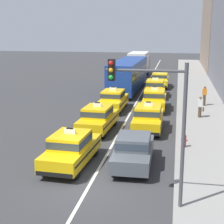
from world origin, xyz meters
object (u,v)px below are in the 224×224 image
at_px(pedestrian_mid_block, 200,107).
at_px(taxi_right_third, 154,99).
at_px(taxi_left_second, 98,118).
at_px(taxi_left_third, 113,100).
at_px(bus_left_fourth, 128,74).
at_px(taxi_right_second, 148,117).
at_px(box_truck_left_fifth, 139,63).
at_px(taxi_right_fourth, 155,88).
at_px(fire_hydrant, 184,140).
at_px(traffic_light_pole, 157,110).
at_px(taxi_left_nearest, 71,148).
at_px(sedan_right_nearest, 134,149).
at_px(pedestrian_near_crosswalk, 204,96).
at_px(taxi_right_fifth, 160,80).

bearing_deg(pedestrian_mid_block, taxi_right_third, 144.12).
distance_m(taxi_left_second, taxi_left_third, 6.09).
relative_size(bus_left_fourth, taxi_right_third, 2.46).
bearing_deg(taxi_right_third, taxi_right_second, -89.95).
relative_size(taxi_left_third, box_truck_left_fifth, 0.66).
distance_m(taxi_left_third, taxi_right_fourth, 7.05).
height_order(fire_hydrant, traffic_light_pole, traffic_light_pole).
height_order(taxi_left_third, taxi_right_second, same).
xyz_separation_m(taxi_left_nearest, sedan_right_nearest, (3.02, 0.49, -0.03)).
distance_m(taxi_left_third, pedestrian_mid_block, 7.03).
distance_m(bus_left_fourth, pedestrian_near_crosswalk, 9.97).
bearing_deg(taxi_left_nearest, taxi_right_third, 76.13).
bearing_deg(traffic_light_pole, taxi_right_fourth, 93.68).
xyz_separation_m(bus_left_fourth, pedestrian_mid_block, (6.83, -10.86, -0.89)).
distance_m(box_truck_left_fifth, fire_hydrant, 30.22).
height_order(taxi_right_fourth, pedestrian_mid_block, taxi_right_fourth).
height_order(taxi_left_nearest, sedan_right_nearest, taxi_left_nearest).
xyz_separation_m(taxi_left_nearest, taxi_right_fourth, (2.89, 18.56, 0.00)).
distance_m(sedan_right_nearest, pedestrian_mid_block, 10.60).
bearing_deg(box_truck_left_fifth, pedestrian_near_crosswalk, -67.75).
bearing_deg(taxi_left_third, pedestrian_mid_block, -14.44).
xyz_separation_m(taxi_left_second, taxi_right_fifth, (3.07, 18.10, 0.00)).
bearing_deg(taxi_right_fifth, taxi_left_nearest, -97.21).
xyz_separation_m(pedestrian_mid_block, traffic_light_pole, (-2.41, -13.97, 2.90)).
relative_size(taxi_left_second, taxi_left_third, 1.01).
bearing_deg(taxi_left_second, taxi_right_fourth, 76.91).
distance_m(taxi_left_nearest, taxi_left_third, 12.17).
xyz_separation_m(bus_left_fourth, taxi_right_fourth, (3.00, -2.72, -0.94)).
relative_size(taxi_left_nearest, box_truck_left_fifth, 0.66).
bearing_deg(box_truck_left_fifth, taxi_right_fifth, -69.58).
bearing_deg(taxi_right_fourth, pedestrian_mid_block, -64.82).
relative_size(sedan_right_nearest, taxi_right_second, 0.95).
bearing_deg(taxi_right_fifth, bus_left_fourth, -137.57).
relative_size(bus_left_fourth, taxi_right_second, 2.47).
bearing_deg(sedan_right_nearest, taxi_left_second, 118.42).
xyz_separation_m(taxi_right_fourth, taxi_right_fifth, (0.17, 5.62, 0.00)).
height_order(taxi_left_nearest, taxi_right_fourth, same).
height_order(taxi_right_fifth, traffic_light_pole, traffic_light_pole).
distance_m(taxi_left_third, traffic_light_pole, 16.60).
relative_size(taxi_left_second, pedestrian_near_crosswalk, 2.80).
bearing_deg(taxi_right_fourth, sedan_right_nearest, -89.59).
height_order(taxi_left_second, taxi_right_fourth, same).
xyz_separation_m(taxi_left_second, traffic_light_pole, (4.32, -9.64, 2.94)).
xyz_separation_m(taxi_left_second, bus_left_fourth, (-0.10, 15.20, 0.94)).
relative_size(sedan_right_nearest, fire_hydrant, 5.94).
distance_m(taxi_left_third, bus_left_fourth, 9.16).
distance_m(bus_left_fourth, taxi_right_third, 9.00).
height_order(taxi_left_second, taxi_right_third, same).
height_order(taxi_left_second, traffic_light_pole, traffic_light_pole).
height_order(taxi_right_fifth, pedestrian_mid_block, taxi_right_fifth).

